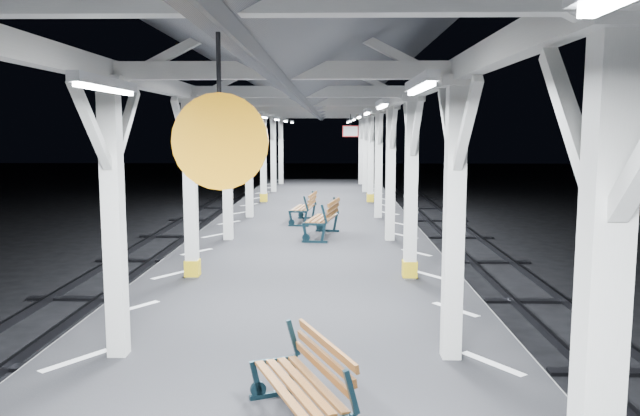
{
  "coord_description": "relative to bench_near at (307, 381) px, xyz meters",
  "views": [
    {
      "loc": [
        0.58,
        -9.22,
        3.71
      ],
      "look_at": [
        0.34,
        2.79,
        2.2
      ],
      "focal_mm": 35.0,
      "sensor_mm": 36.0,
      "label": 1
    }
  ],
  "objects": [
    {
      "name": "ground",
      "position": [
        -0.36,
        3.78,
        -1.43
      ],
      "size": [
        120.0,
        120.0,
        0.0
      ],
      "primitive_type": "plane",
      "color": "black",
      "rests_on": "ground"
    },
    {
      "name": "platform",
      "position": [
        -0.36,
        3.78,
        -0.93
      ],
      "size": [
        6.0,
        50.0,
        1.0
      ],
      "primitive_type": "cube",
      "color": "black",
      "rests_on": "ground"
    },
    {
      "name": "hazard_stripes_right",
      "position": [
        2.09,
        3.78,
        -0.43
      ],
      "size": [
        1.0,
        48.0,
        0.01
      ],
      "primitive_type": "cube",
      "color": "silver",
      "rests_on": "platform"
    },
    {
      "name": "hazard_stripes_left",
      "position": [
        -2.81,
        3.78,
        -0.43
      ],
      "size": [
        1.0,
        48.0,
        0.01
      ],
      "primitive_type": "cube",
      "color": "silver",
      "rests_on": "platform"
    },
    {
      "name": "bench_mid",
      "position": [
        0.05,
        10.16,
        0.08
      ],
      "size": [
        0.95,
        1.84,
        0.95
      ],
      "rotation": [
        0.0,
        0.0,
        -0.18
      ],
      "color": "black",
      "rests_on": "platform"
    },
    {
      "name": "bench_far",
      "position": [
        -0.54,
        12.67,
        0.04
      ],
      "size": [
        0.79,
        1.68,
        0.88
      ],
      "rotation": [
        0.0,
        0.0,
        -0.12
      ],
      "color": "black",
      "rests_on": "platform"
    },
    {
      "name": "track_right",
      "position": [
        4.64,
        3.78,
        -1.35
      ],
      "size": [
        2.2,
        60.0,
        0.16
      ],
      "color": "#2D2D33",
      "rests_on": "ground"
    },
    {
      "name": "canopy",
      "position": [
        -0.36,
        3.75,
        3.13
      ],
      "size": [
        5.4,
        49.0,
        4.65
      ],
      "color": "silver",
      "rests_on": "platform"
    },
    {
      "name": "bench_near",
      "position": [
        0.0,
        0.0,
        0.0
      ],
      "size": [
        1.07,
        1.58,
        0.81
      ],
      "rotation": [
        0.0,
        0.0,
        0.4
      ],
      "color": "black",
      "rests_on": "platform"
    }
  ]
}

